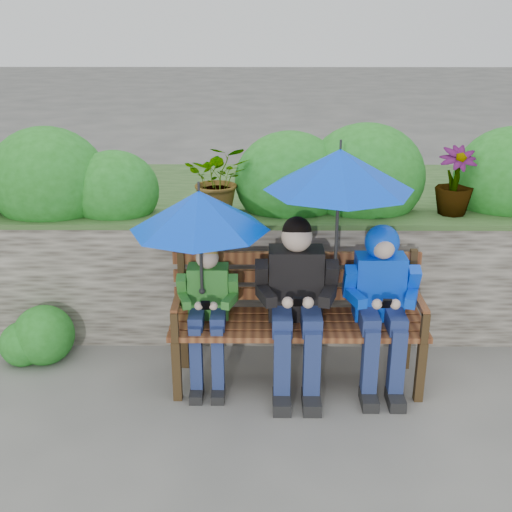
{
  "coord_description": "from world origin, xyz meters",
  "views": [
    {
      "loc": [
        0.03,
        -4.05,
        2.52
      ],
      "look_at": [
        0.0,
        0.1,
        0.95
      ],
      "focal_mm": 45.0,
      "sensor_mm": 36.0,
      "label": 1
    }
  ],
  "objects_px": {
    "umbrella_right": "(340,170)",
    "boy_right": "(381,295)",
    "boy_left": "(208,307)",
    "umbrella_left": "(199,211)",
    "boy_middle": "(296,298)",
    "park_bench": "(297,311)"
  },
  "relations": [
    {
      "from": "boy_right",
      "to": "umbrella_right",
      "type": "height_order",
      "value": "umbrella_right"
    },
    {
      "from": "park_bench",
      "to": "boy_middle",
      "type": "xyz_separation_m",
      "value": [
        -0.01,
        -0.09,
        0.14
      ]
    },
    {
      "from": "boy_middle",
      "to": "umbrella_right",
      "type": "distance_m",
      "value": 0.93
    },
    {
      "from": "boy_middle",
      "to": "umbrella_left",
      "type": "bearing_deg",
      "value": 179.59
    },
    {
      "from": "boy_right",
      "to": "umbrella_left",
      "type": "relative_size",
      "value": 1.24
    },
    {
      "from": "boy_left",
      "to": "boy_right",
      "type": "xyz_separation_m",
      "value": [
        1.21,
        0.0,
        0.1
      ]
    },
    {
      "from": "boy_left",
      "to": "umbrella_right",
      "type": "height_order",
      "value": "umbrella_right"
    },
    {
      "from": "umbrella_left",
      "to": "umbrella_right",
      "type": "relative_size",
      "value": 0.9
    },
    {
      "from": "boy_middle",
      "to": "boy_left",
      "type": "bearing_deg",
      "value": 178.19
    },
    {
      "from": "umbrella_right",
      "to": "boy_left",
      "type": "bearing_deg",
      "value": -177.94
    },
    {
      "from": "park_bench",
      "to": "umbrella_left",
      "type": "xyz_separation_m",
      "value": [
        -0.67,
        -0.09,
        0.77
      ]
    },
    {
      "from": "boy_left",
      "to": "umbrella_left",
      "type": "xyz_separation_m",
      "value": [
        -0.04,
        -0.01,
        0.7
      ]
    },
    {
      "from": "boy_right",
      "to": "umbrella_right",
      "type": "distance_m",
      "value": 0.93
    },
    {
      "from": "boy_left",
      "to": "boy_middle",
      "type": "distance_m",
      "value": 0.62
    },
    {
      "from": "boy_left",
      "to": "umbrella_left",
      "type": "height_order",
      "value": "umbrella_left"
    },
    {
      "from": "boy_left",
      "to": "park_bench",
      "type": "bearing_deg",
      "value": 6.74
    },
    {
      "from": "park_bench",
      "to": "boy_right",
      "type": "height_order",
      "value": "boy_right"
    },
    {
      "from": "boy_middle",
      "to": "umbrella_right",
      "type": "xyz_separation_m",
      "value": [
        0.26,
        0.05,
        0.89
      ]
    },
    {
      "from": "boy_middle",
      "to": "umbrella_right",
      "type": "bearing_deg",
      "value": 10.94
    },
    {
      "from": "park_bench",
      "to": "boy_right",
      "type": "distance_m",
      "value": 0.6
    },
    {
      "from": "boy_middle",
      "to": "boy_right",
      "type": "xyz_separation_m",
      "value": [
        0.59,
        0.02,
        0.02
      ]
    },
    {
      "from": "umbrella_right",
      "to": "boy_right",
      "type": "bearing_deg",
      "value": -5.54
    }
  ]
}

